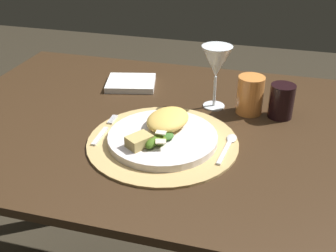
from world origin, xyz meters
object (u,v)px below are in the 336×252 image
Objects in this scene: fork at (104,131)px; dining_table at (173,170)px; amber_tumbler at (250,95)px; spoon at (229,144)px; napkin at (131,83)px; wine_glass at (216,63)px; dark_tumbler at (281,101)px; dinner_plate at (163,138)px.

dining_table is at bearing 33.66° from fork.
amber_tumbler is at bearing 31.26° from dining_table.
fork is 0.40m from amber_tumbler.
spoon is at bearing 3.97° from fork.
napkin is 0.39m from amber_tumbler.
spoon is 0.79× the size of wine_glass.
dining_table is at bearing -157.90° from dark_tumbler.
napkin is at bearing 121.94° from dinner_plate.
spoon is at bearing -120.37° from dark_tumbler.
amber_tumbler is (0.37, -0.09, 0.04)m from napkin.
dinner_plate reaches higher than dining_table.
fork is 0.35m from wine_glass.
amber_tumbler reaches higher than dining_table.
dining_table is at bearing -148.74° from amber_tumbler.
wine_glass is (0.09, 0.23, 0.12)m from dinner_plate.
wine_glass is at bearing 176.05° from dark_tumbler.
fork is 1.04× the size of napkin.
napkin is at bearing 133.85° from dining_table.
wine_glass is 1.93× the size of dark_tumbler.
wine_glass reaches higher than napkin.
dinner_plate is at bearing -130.24° from amber_tumbler.
wine_glass reaches higher than amber_tumbler.
amber_tumbler is at bearing -12.90° from napkin.
dark_tumbler reaches higher than spoon.
dinner_plate is at bearing -110.79° from wine_glass.
napkin is (-0.04, 0.30, 0.00)m from fork.
dining_table is at bearing -125.36° from wine_glass.
dinner_plate is 0.36m from napkin.
napkin is 1.60× the size of dark_tumbler.
napkin reaches higher than spoon.
napkin is (-0.19, 0.30, -0.01)m from dinner_plate.
napkin is 0.47m from dark_tumbler.
fork is 0.86× the size of wine_glass.
amber_tumbler is 1.14× the size of dark_tumbler.
dark_tumbler is (0.42, 0.21, 0.04)m from fork.
dinner_plate is at bearing -141.27° from dark_tumbler.
amber_tumbler is at bearing -5.45° from wine_glass.
spoon is 0.22m from dark_tumbler.
dark_tumbler is at bearing -10.99° from napkin.
wine_glass is (-0.07, 0.20, 0.12)m from spoon.
fork is 0.47m from dark_tumbler.
dark_tumbler is at bearing -2.18° from amber_tumbler.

